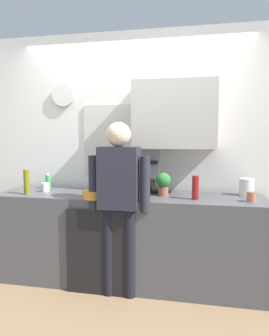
{
  "coord_description": "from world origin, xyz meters",
  "views": [
    {
      "loc": [
        0.73,
        -2.79,
        1.47
      ],
      "look_at": [
        0.09,
        0.25,
        1.17
      ],
      "focal_mm": 34.5,
      "sensor_mm": 36.0,
      "label": 1
    }
  ],
  "objects_px": {
    "potted_plant": "(163,182)",
    "dish_soap": "(48,182)",
    "bottle_dark_sauce": "(116,187)",
    "cup_terracotta_mug": "(251,197)",
    "coffee_maker": "(150,178)",
    "bottle_red_vinegar": "(195,188)",
    "bottle_olive_oil": "(27,182)",
    "person_at_sink": "(119,195)",
    "bottle_amber_beer": "(121,182)",
    "storage_canister": "(247,187)",
    "mixing_bowl": "(94,194)",
    "cup_white_mug": "(46,187)"
  },
  "relations": [
    {
      "from": "potted_plant",
      "to": "dish_soap",
      "type": "distance_m",
      "value": 1.33
    },
    {
      "from": "dish_soap",
      "to": "bottle_dark_sauce",
      "type": "bearing_deg",
      "value": -17.82
    },
    {
      "from": "cup_terracotta_mug",
      "to": "dish_soap",
      "type": "height_order",
      "value": "dish_soap"
    },
    {
      "from": "coffee_maker",
      "to": "cup_terracotta_mug",
      "type": "relative_size",
      "value": 3.59
    },
    {
      "from": "coffee_maker",
      "to": "potted_plant",
      "type": "bearing_deg",
      "value": -51.4
    },
    {
      "from": "bottle_red_vinegar",
      "to": "bottle_olive_oil",
      "type": "relative_size",
      "value": 0.88
    },
    {
      "from": "coffee_maker",
      "to": "person_at_sink",
      "type": "relative_size",
      "value": 0.21
    },
    {
      "from": "bottle_dark_sauce",
      "to": "potted_plant",
      "type": "height_order",
      "value": "potted_plant"
    },
    {
      "from": "bottle_amber_beer",
      "to": "bottle_olive_oil",
      "type": "bearing_deg",
      "value": -164.87
    },
    {
      "from": "bottle_amber_beer",
      "to": "dish_soap",
      "type": "relative_size",
      "value": 1.28
    },
    {
      "from": "coffee_maker",
      "to": "potted_plant",
      "type": "distance_m",
      "value": 0.26
    },
    {
      "from": "cup_terracotta_mug",
      "to": "potted_plant",
      "type": "bearing_deg",
      "value": 170.24
    },
    {
      "from": "coffee_maker",
      "to": "potted_plant",
      "type": "height_order",
      "value": "coffee_maker"
    },
    {
      "from": "bottle_red_vinegar",
      "to": "bottle_olive_oil",
      "type": "height_order",
      "value": "bottle_olive_oil"
    },
    {
      "from": "storage_canister",
      "to": "coffee_maker",
      "type": "bearing_deg",
      "value": 178.51
    },
    {
      "from": "storage_canister",
      "to": "person_at_sink",
      "type": "bearing_deg",
      "value": -156.31
    },
    {
      "from": "bottle_olive_oil",
      "to": "dish_soap",
      "type": "relative_size",
      "value": 1.39
    },
    {
      "from": "bottle_dark_sauce",
      "to": "bottle_amber_beer",
      "type": "relative_size",
      "value": 0.78
    },
    {
      "from": "mixing_bowl",
      "to": "dish_soap",
      "type": "xyz_separation_m",
      "value": [
        -0.7,
        0.46,
        0.04
      ]
    },
    {
      "from": "bottle_red_vinegar",
      "to": "person_at_sink",
      "type": "distance_m",
      "value": 0.71
    },
    {
      "from": "bottle_olive_oil",
      "to": "cup_white_mug",
      "type": "bearing_deg",
      "value": 58.88
    },
    {
      "from": "bottle_olive_oil",
      "to": "person_at_sink",
      "type": "relative_size",
      "value": 0.16
    },
    {
      "from": "bottle_olive_oil",
      "to": "storage_canister",
      "type": "relative_size",
      "value": 1.47
    },
    {
      "from": "cup_white_mug",
      "to": "storage_canister",
      "type": "relative_size",
      "value": 0.56
    },
    {
      "from": "mixing_bowl",
      "to": "storage_canister",
      "type": "relative_size",
      "value": 1.29
    },
    {
      "from": "coffee_maker",
      "to": "bottle_red_vinegar",
      "type": "height_order",
      "value": "coffee_maker"
    },
    {
      "from": "bottle_olive_oil",
      "to": "potted_plant",
      "type": "xyz_separation_m",
      "value": [
        1.36,
        0.2,
        0.01
      ]
    },
    {
      "from": "cup_white_mug",
      "to": "mixing_bowl",
      "type": "height_order",
      "value": "cup_white_mug"
    },
    {
      "from": "coffee_maker",
      "to": "dish_soap",
      "type": "height_order",
      "value": "coffee_maker"
    },
    {
      "from": "mixing_bowl",
      "to": "dish_soap",
      "type": "bearing_deg",
      "value": 146.93
    },
    {
      "from": "person_at_sink",
      "to": "bottle_dark_sauce",
      "type": "bearing_deg",
      "value": 97.66
    },
    {
      "from": "bottle_olive_oil",
      "to": "bottle_amber_beer",
      "type": "relative_size",
      "value": 1.09
    },
    {
      "from": "bottle_dark_sauce",
      "to": "cup_terracotta_mug",
      "type": "bearing_deg",
      "value": -1.88
    },
    {
      "from": "bottle_amber_beer",
      "to": "storage_canister",
      "type": "relative_size",
      "value": 1.35
    },
    {
      "from": "cup_white_mug",
      "to": "dish_soap",
      "type": "distance_m",
      "value": 0.21
    },
    {
      "from": "bottle_olive_oil",
      "to": "coffee_maker",
      "type": "bearing_deg",
      "value": 18.51
    },
    {
      "from": "potted_plant",
      "to": "dish_soap",
      "type": "height_order",
      "value": "potted_plant"
    },
    {
      "from": "mixing_bowl",
      "to": "person_at_sink",
      "type": "height_order",
      "value": "person_at_sink"
    },
    {
      "from": "coffee_maker",
      "to": "person_at_sink",
      "type": "distance_m",
      "value": 0.58
    },
    {
      "from": "cup_white_mug",
      "to": "mixing_bowl",
      "type": "xyz_separation_m",
      "value": [
        0.63,
        -0.26,
        -0.01
      ]
    },
    {
      "from": "bottle_amber_beer",
      "to": "person_at_sink",
      "type": "height_order",
      "value": "person_at_sink"
    },
    {
      "from": "bottle_red_vinegar",
      "to": "dish_soap",
      "type": "xyz_separation_m",
      "value": [
        -1.63,
        0.3,
        -0.03
      ]
    },
    {
      "from": "bottle_dark_sauce",
      "to": "mixing_bowl",
      "type": "distance_m",
      "value": 0.25
    },
    {
      "from": "dish_soap",
      "to": "storage_canister",
      "type": "xyz_separation_m",
      "value": [
        2.12,
        -0.0,
        0.01
      ]
    },
    {
      "from": "potted_plant",
      "to": "dish_soap",
      "type": "bearing_deg",
      "value": 172.18
    },
    {
      "from": "coffee_maker",
      "to": "bottle_olive_oil",
      "type": "xyz_separation_m",
      "value": [
        -1.2,
        -0.4,
        -0.02
      ]
    },
    {
      "from": "bottle_dark_sauce",
      "to": "person_at_sink",
      "type": "xyz_separation_m",
      "value": [
        0.09,
        -0.24,
        -0.03
      ]
    },
    {
      "from": "coffee_maker",
      "to": "bottle_amber_beer",
      "type": "xyz_separation_m",
      "value": [
        -0.28,
        -0.15,
        -0.03
      ]
    },
    {
      "from": "cup_terracotta_mug",
      "to": "dish_soap",
      "type": "bearing_deg",
      "value": 171.44
    },
    {
      "from": "potted_plant",
      "to": "person_at_sink",
      "type": "bearing_deg",
      "value": -137.1
    }
  ]
}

